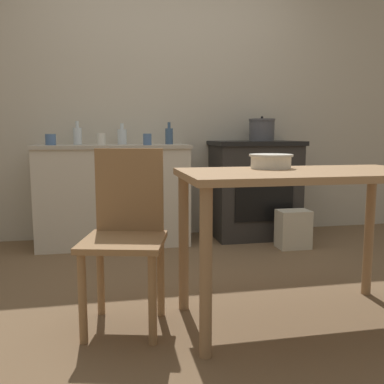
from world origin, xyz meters
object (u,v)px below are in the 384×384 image
stove (254,189)px  bottle_left (122,136)px  bottle_mid_left (78,136)px  cup_center_right (147,139)px  bottle_far_left (169,136)px  work_table (303,194)px  mixing_bowl_large (271,160)px  stock_pot (262,130)px  cup_center (101,139)px  chair (126,231)px  cup_center_left (51,140)px  flour_sack (293,229)px

stove → bottle_left: 1.33m
bottle_mid_left → cup_center_right: size_ratio=2.12×
bottle_far_left → bottle_left: bearing=176.4°
work_table → mixing_bowl_large: bearing=124.1°
stock_pot → cup_center: stock_pot is taller
bottle_far_left → cup_center: 0.62m
chair → bottle_mid_left: bearing=114.6°
stock_pot → mixing_bowl_large: stock_pot is taller
stove → cup_center_left: cup_center_left is taller
bottle_mid_left → cup_center: (0.20, -0.11, -0.03)m
stock_pot → bottle_far_left: (-0.88, 0.05, -0.06)m
work_table → chair: (-0.89, 0.16, -0.19)m
mixing_bowl_large → cup_center_left: (-1.32, 1.64, 0.09)m
flour_sack → cup_center_left: size_ratio=3.54×
mixing_bowl_large → cup_center_right: (-0.52, 1.49, 0.09)m
mixing_bowl_large → stock_pot: bearing=71.0°
stock_pot → bottle_far_left: bearing=176.7°
cup_center_right → mixing_bowl_large: bearing=-70.8°
bottle_far_left → bottle_left: 0.43m
bottle_left → cup_center_left: 0.62m
stove → mixing_bowl_large: (-0.51, -1.66, 0.38)m
bottle_left → cup_center: (-0.18, -0.12, -0.02)m
flour_sack → mixing_bowl_large: (-0.70, -1.20, 0.68)m
flour_sack → mixing_bowl_large: mixing_bowl_large is taller
chair → cup_center_left: size_ratio=9.75×
bottle_mid_left → bottle_left: bearing=1.9°
work_table → bottle_mid_left: bearing=122.5°
stove → work_table: stove is taller
stove → work_table: 1.89m
stove → stock_pot: 0.57m
work_table → bottle_far_left: bottle_far_left is taller
cup_center_right → bottle_far_left: bearing=47.4°
chair → cup_center: (-0.12, 1.64, 0.45)m
bottle_far_left → bottle_mid_left: size_ratio=0.97×
stove → bottle_mid_left: bearing=177.0°
bottle_left → bottle_mid_left: bearing=-178.1°
stock_pot → cup_center: (-1.49, -0.05, -0.08)m
chair → bottle_left: size_ratio=4.84×
work_table → flour_sack: bearing=66.5°
mixing_bowl_large → bottle_far_left: size_ratio=1.18×
bottle_left → flour_sack: bearing=-21.6°
flour_sack → cup_center_left: 2.22m
flour_sack → bottle_left: size_ratio=1.76×
bottle_left → cup_center_left: (-0.61, -0.12, -0.03)m
mixing_bowl_large → flour_sack: bearing=59.5°
bottle_mid_left → cup_center_right: 0.64m
work_table → mixing_bowl_large: mixing_bowl_large is taller
stock_pot → bottle_mid_left: stock_pot is taller
stove → bottle_far_left: (-0.81, 0.07, 0.51)m
stock_pot → cup_center_left: size_ratio=2.66×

